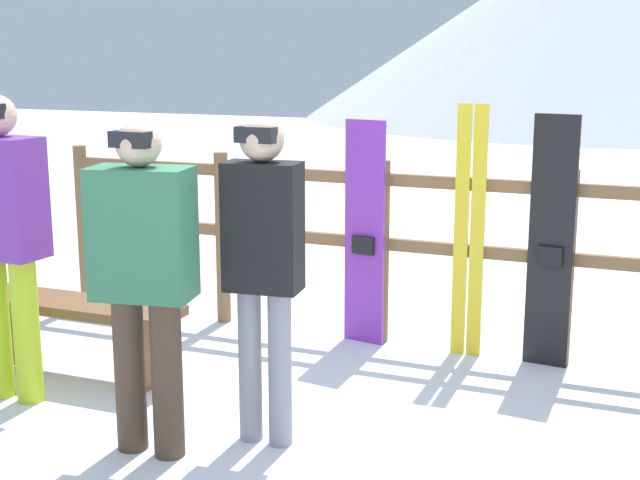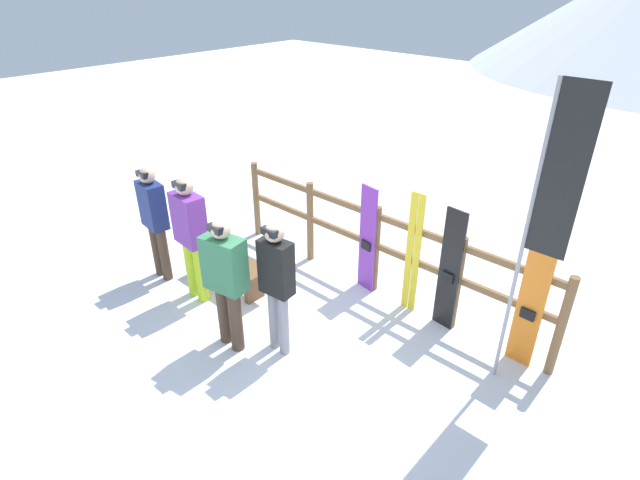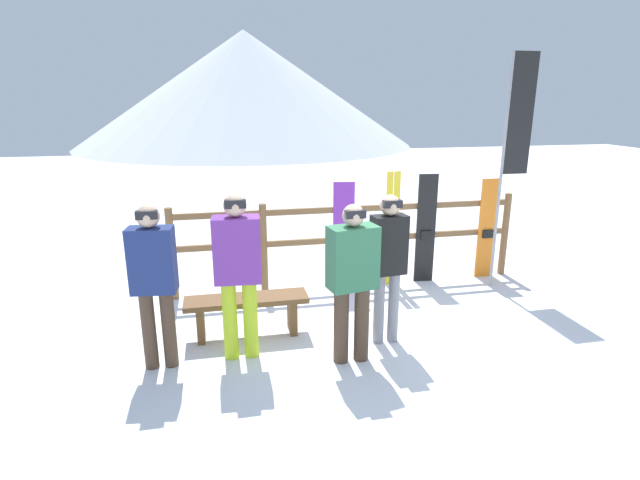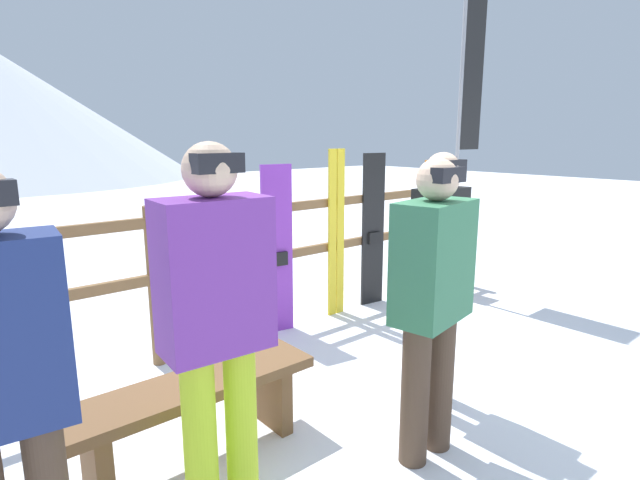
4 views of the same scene
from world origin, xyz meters
TOP-DOWN VIEW (x-y plane):
  - ground_plane at (0.00, 0.00)m, footprint 40.00×40.00m
  - fence at (0.00, 1.75)m, footprint 4.93×0.10m
  - bench at (-1.53, 0.46)m, footprint 1.37×0.36m
  - person_plaid_green at (-0.53, -0.31)m, footprint 0.51×0.34m
  - person_purple at (-1.62, -0.00)m, footprint 0.48×0.29m
  - person_navy at (-2.42, -0.04)m, footprint 0.44×0.28m
  - person_black at (-0.05, 0.01)m, footprint 0.39×0.24m
  - snowboard_purple at (-0.10, 1.69)m, footprint 0.29×0.09m
  - ski_pair_yellow at (0.60, 1.70)m, footprint 0.20×0.02m
  - snowboard_black_stripe at (1.11, 1.69)m, footprint 0.28×0.08m
  - snowboard_orange at (2.09, 1.69)m, footprint 0.29×0.06m
  - rental_flag at (2.10, 1.32)m, footprint 0.40×0.04m

SIDE VIEW (x-z plane):
  - ground_plane at x=0.00m, z-range 0.00..0.00m
  - bench at x=-1.53m, z-range 0.11..0.58m
  - fence at x=0.00m, z-range 0.11..1.35m
  - snowboard_orange at x=2.09m, z-range 0.00..1.48m
  - snowboard_purple at x=-0.10m, z-range 0.00..1.51m
  - snowboard_black_stripe at x=1.11m, z-range 0.00..1.58m
  - ski_pair_yellow at x=0.60m, z-range 0.00..1.63m
  - person_plaid_green at x=-0.53m, z-range 0.12..1.76m
  - person_navy at x=-2.42m, z-range 0.14..1.80m
  - person_black at x=-0.05m, z-range 0.15..1.81m
  - person_purple at x=-1.62m, z-range 0.14..1.86m
  - rental_flag at x=2.10m, z-range 0.46..3.64m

